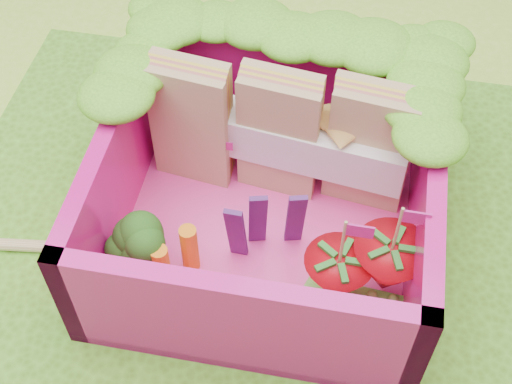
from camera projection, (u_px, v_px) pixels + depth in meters
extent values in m
plane|color=#A8D43C|center=(236.00, 266.00, 2.97)|extent=(14.00, 14.00, 0.00)
cube|color=#549120|center=(236.00, 264.00, 2.96)|extent=(2.60, 2.60, 0.03)
cube|color=#FF41A4|center=(267.00, 227.00, 3.03)|extent=(1.30, 1.30, 0.05)
cube|color=#DA1281|center=(292.00, 86.00, 3.22)|extent=(1.30, 0.07, 0.55)
cube|color=#DA1281|center=(237.00, 326.00, 2.46)|extent=(1.30, 0.07, 0.55)
cube|color=#DA1281|center=(120.00, 168.00, 2.91)|extent=(0.07, 1.30, 0.55)
cube|color=#DA1281|center=(424.00, 213.00, 2.77)|extent=(0.07, 1.30, 0.55)
ellipsoid|color=#43971B|center=(176.00, 18.00, 2.99)|extent=(0.30, 0.30, 0.11)
ellipsoid|color=#43971B|center=(215.00, 22.00, 2.97)|extent=(0.30, 0.30, 0.11)
ellipsoid|color=#43971B|center=(254.00, 27.00, 2.95)|extent=(0.30, 0.30, 0.11)
ellipsoid|color=#43971B|center=(294.00, 32.00, 2.93)|extent=(0.30, 0.30, 0.11)
ellipsoid|color=#43971B|center=(334.00, 37.00, 2.91)|extent=(0.30, 0.30, 0.11)
ellipsoid|color=#43971B|center=(375.00, 41.00, 2.90)|extent=(0.30, 0.30, 0.11)
ellipsoid|color=#43971B|center=(416.00, 46.00, 2.88)|extent=(0.30, 0.30, 0.11)
ellipsoid|color=#43971B|center=(124.00, 93.00, 2.71)|extent=(0.27, 0.27, 0.10)
ellipsoid|color=#43971B|center=(134.00, 69.00, 2.79)|extent=(0.27, 0.27, 0.10)
ellipsoid|color=#43971B|center=(144.00, 46.00, 2.88)|extent=(0.27, 0.27, 0.10)
ellipsoid|color=#43971B|center=(154.00, 24.00, 2.96)|extent=(0.27, 0.27, 0.10)
ellipsoid|color=#43971B|center=(163.00, 4.00, 3.05)|extent=(0.27, 0.27, 0.10)
ellipsoid|color=#43971B|center=(432.00, 134.00, 2.57)|extent=(0.27, 0.27, 0.10)
ellipsoid|color=#43971B|center=(433.00, 107.00, 2.66)|extent=(0.27, 0.27, 0.10)
ellipsoid|color=#43971B|center=(434.00, 82.00, 2.74)|extent=(0.27, 0.27, 0.10)
ellipsoid|color=#43971B|center=(436.00, 58.00, 2.83)|extent=(0.27, 0.27, 0.10)
ellipsoid|color=#43971B|center=(437.00, 36.00, 2.92)|extent=(0.27, 0.27, 0.10)
cube|color=tan|center=(192.00, 121.00, 2.98)|extent=(0.35, 0.19, 0.59)
cube|color=tan|center=(279.00, 133.00, 2.93)|extent=(0.35, 0.19, 0.59)
cube|color=tan|center=(369.00, 145.00, 2.89)|extent=(0.35, 0.19, 0.59)
cube|color=white|center=(279.00, 138.00, 2.96)|extent=(1.09, 0.31, 0.20)
cylinder|color=#5C9C4B|center=(141.00, 259.00, 2.82)|extent=(0.12, 0.12, 0.13)
ellipsoid|color=#174B14|center=(137.00, 241.00, 2.72)|extent=(0.33, 0.33, 0.12)
cylinder|color=orange|center=(162.00, 268.00, 2.73)|extent=(0.07, 0.07, 0.24)
cylinder|color=orange|center=(190.00, 248.00, 2.79)|extent=(0.07, 0.07, 0.24)
cube|color=#401958|center=(236.00, 233.00, 2.75)|extent=(0.07, 0.02, 0.38)
cube|color=#401958|center=(258.00, 220.00, 2.79)|extent=(0.07, 0.04, 0.38)
cube|color=#401958|center=(295.00, 219.00, 2.79)|extent=(0.07, 0.04, 0.38)
cone|color=red|center=(336.00, 280.00, 2.69)|extent=(0.26, 0.26, 0.26)
cylinder|color=tan|center=(343.00, 242.00, 2.49)|extent=(0.01, 0.01, 0.24)
cube|color=#D02288|center=(360.00, 231.00, 2.42)|extent=(0.10, 0.01, 0.06)
cone|color=red|center=(387.00, 269.00, 2.70)|extent=(0.28, 0.28, 0.28)
cylinder|color=tan|center=(398.00, 229.00, 2.50)|extent=(0.01, 0.01, 0.24)
cube|color=#D02288|center=(416.00, 218.00, 2.43)|extent=(0.10, 0.01, 0.06)
cube|color=#60A935|center=(386.00, 248.00, 2.91)|extent=(0.33, 0.15, 0.05)
cube|color=#60A935|center=(381.00, 302.00, 2.75)|extent=(0.32, 0.10, 0.05)
cube|color=#60A935|center=(302.00, 308.00, 2.73)|extent=(0.17, 0.33, 0.05)
cube|color=tan|center=(13.00, 244.00, 2.98)|extent=(2.10, 0.31, 0.05)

